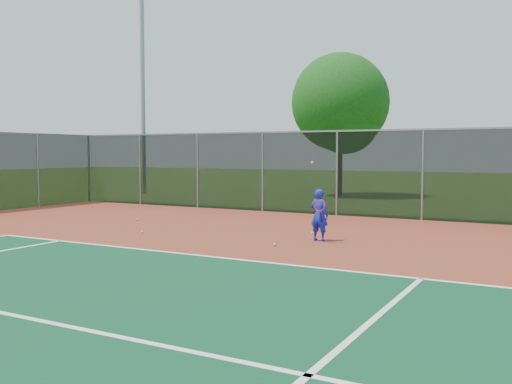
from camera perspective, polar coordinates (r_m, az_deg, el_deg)
ground at (r=8.60m, az=-1.83°, el=-11.30°), size 120.00×120.00×0.00m
court_apron at (r=10.32m, az=3.90°, el=-8.65°), size 30.00×20.00×0.02m
court_lines at (r=6.13m, az=5.68°, el=-17.42°), size 22.10×13.05×0.00m
fence_back at (r=19.61m, az=16.32°, el=1.78°), size 30.00×0.06×3.03m
tennis_player at (r=14.51m, az=6.35°, el=-2.28°), size 0.59×0.59×2.02m
practice_ball_2 at (r=15.75m, az=5.66°, el=-4.10°), size 0.07×0.07×0.07m
practice_ball_3 at (r=13.72m, az=1.87°, el=-5.29°), size 0.07×0.07×0.07m
practice_ball_4 at (r=16.18m, az=-11.32°, el=-3.94°), size 0.07×0.07×0.07m
practice_ball_5 at (r=19.17m, az=-11.81°, el=-2.71°), size 0.07×0.07×0.07m
floodlight_nw at (r=32.12m, az=-11.27°, el=11.99°), size 0.90×0.40×12.01m
tree_back_left at (r=29.51m, az=8.53°, el=8.45°), size 4.97×4.97×7.30m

